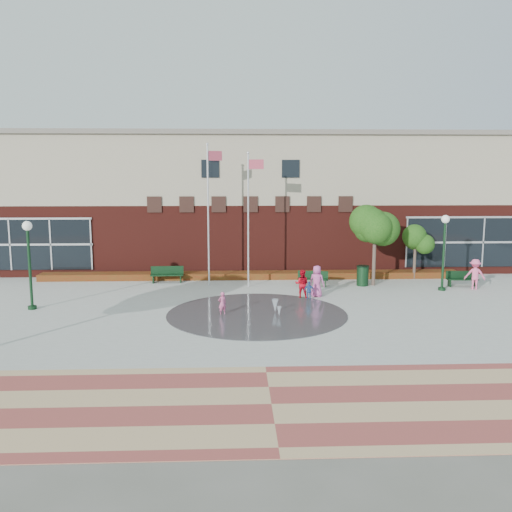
{
  "coord_description": "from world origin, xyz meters",
  "views": [
    {
      "loc": [
        -1.03,
        -21.55,
        6.52
      ],
      "look_at": [
        0.0,
        4.0,
        2.6
      ],
      "focal_mm": 38.0,
      "sensor_mm": 36.0,
      "label": 1
    }
  ],
  "objects_px": {
    "flagpole_left": "(209,207)",
    "trash_can": "(363,276)",
    "child_splash": "(222,303)",
    "bench_left": "(167,278)",
    "flagpole_right": "(249,212)"
  },
  "relations": [
    {
      "from": "flagpole_left",
      "to": "child_splash",
      "type": "distance_m",
      "value": 7.94
    },
    {
      "from": "bench_left",
      "to": "trash_can",
      "type": "relative_size",
      "value": 1.65
    },
    {
      "from": "flagpole_right",
      "to": "bench_left",
      "type": "xyz_separation_m",
      "value": [
        -4.9,
        1.41,
        -4.0
      ]
    },
    {
      "from": "child_splash",
      "to": "trash_can",
      "type": "bearing_deg",
      "value": -167.79
    },
    {
      "from": "flagpole_right",
      "to": "child_splash",
      "type": "relative_size",
      "value": 7.11
    },
    {
      "from": "flagpole_left",
      "to": "trash_can",
      "type": "distance_m",
      "value": 9.78
    },
    {
      "from": "bench_left",
      "to": "child_splash",
      "type": "height_order",
      "value": "child_splash"
    },
    {
      "from": "child_splash",
      "to": "flagpole_left",
      "type": "bearing_deg",
      "value": -108.21
    },
    {
      "from": "flagpole_left",
      "to": "flagpole_right",
      "type": "bearing_deg",
      "value": -37.67
    },
    {
      "from": "flagpole_right",
      "to": "trash_can",
      "type": "height_order",
      "value": "flagpole_right"
    },
    {
      "from": "flagpole_left",
      "to": "flagpole_right",
      "type": "height_order",
      "value": "flagpole_left"
    },
    {
      "from": "flagpole_right",
      "to": "child_splash",
      "type": "height_order",
      "value": "flagpole_right"
    },
    {
      "from": "flagpole_left",
      "to": "trash_can",
      "type": "bearing_deg",
      "value": -26.49
    },
    {
      "from": "flagpole_right",
      "to": "bench_left",
      "type": "relative_size",
      "value": 3.91
    },
    {
      "from": "child_splash",
      "to": "bench_left",
      "type": "bearing_deg",
      "value": -91.0
    }
  ]
}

